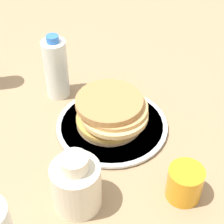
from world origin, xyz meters
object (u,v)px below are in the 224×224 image
Objects in this scene: water_bottle_far at (56,68)px; pancake_stack at (112,113)px; juice_glass at (185,183)px; cream_jug at (76,184)px; plate at (112,125)px.

pancake_stack is at bearing 138.38° from water_bottle_far.
juice_glass is 0.56× the size of cream_jug.
water_bottle_far reaches higher than pancake_stack.
plate is 1.55× the size of pancake_stack.
pancake_stack is 0.98× the size of water_bottle_far.
juice_glass is (-0.16, 0.21, -0.01)m from pancake_stack.
pancake_stack is 0.26m from juice_glass.
plate is 2.01× the size of cream_jug.
cream_jug is at bearing 73.02° from plate.
cream_jug is (0.07, 0.23, 0.01)m from pancake_stack.
cream_jug is (0.07, 0.23, 0.05)m from plate.
pancake_stack is 2.33× the size of juice_glass.
cream_jug is 0.38m from water_bottle_far.
water_bottle_far reaches higher than juice_glass.
juice_glass is 0.42× the size of water_bottle_far.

